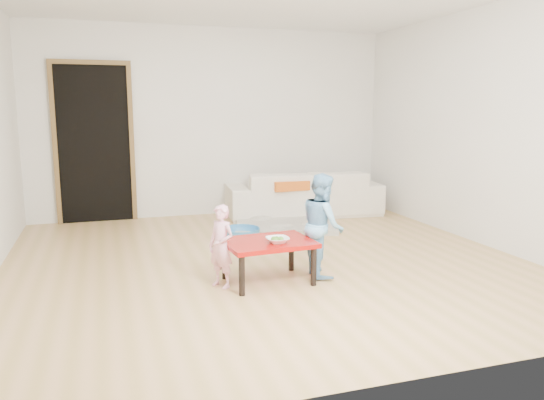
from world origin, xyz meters
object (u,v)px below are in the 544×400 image
bowl (278,240)px  child_pink (221,246)px  child_blue (322,225)px  red_table (268,261)px  sofa (303,193)px  basin (241,234)px

bowl → child_pink: child_pink is taller
bowl → child_pink: 0.48m
child_blue → red_table: bearing=103.2°
child_pink → sofa: bearing=112.0°
child_blue → basin: (-0.39, 1.47, -0.40)m
red_table → bowl: bearing=-64.5°
bowl → child_blue: 0.51m
child_blue → basin: 1.57m
sofa → child_pink: child_pink is taller
sofa → basin: bearing=48.9°
red_table → child_pink: size_ratio=1.06×
child_blue → bowl: bearing=115.6°
bowl → sofa: bearing=64.8°
red_table → child_pink: (-0.42, 0.01, 0.17)m
child_blue → sofa: bearing=-10.0°
child_pink → basin: child_pink is taller
red_table → basin: 1.53m
sofa → child_pink: 3.21m
red_table → child_blue: bearing=5.7°
basin → child_blue: bearing=-75.3°
bowl → child_pink: (-0.46, 0.11, -0.04)m
sofa → basin: sofa is taller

